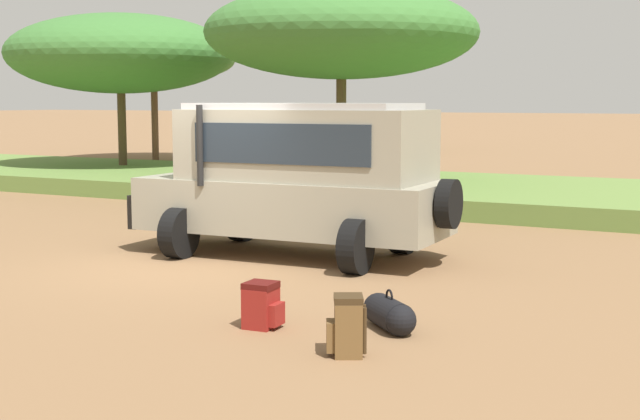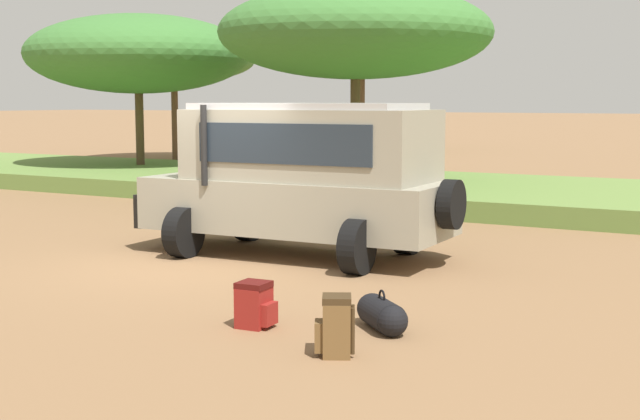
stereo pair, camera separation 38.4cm
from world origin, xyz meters
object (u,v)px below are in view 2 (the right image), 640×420
object	(u,v)px
backpack_beside_front_wheel	(255,305)
acacia_tree_centre_back	(138,54)
backpack_cluster_center	(335,327)
acacia_tree_left_mid	(361,60)
acacia_tree_far_left	(174,60)
safari_vehicle	(303,176)
duffel_bag_low_black_case	(382,314)
acacia_tree_right_mid	(356,33)

from	to	relation	value
backpack_beside_front_wheel	acacia_tree_centre_back	xyz separation A→B (m)	(-13.66, 13.80, 3.67)
backpack_cluster_center	acacia_tree_left_mid	distance (m)	37.25
backpack_beside_front_wheel	acacia_tree_centre_back	bearing A→B (deg)	134.71
backpack_beside_front_wheel	backpack_cluster_center	distance (m)	1.41
backpack_cluster_center	acacia_tree_far_left	size ratio (longest dim) A/B	0.09
safari_vehicle	duffel_bag_low_black_case	xyz separation A→B (m)	(3.12, -3.55, -1.12)
backpack_beside_front_wheel	acacia_tree_far_left	bearing A→B (deg)	130.68
backpack_cluster_center	acacia_tree_centre_back	world-z (taller)	acacia_tree_centre_back
safari_vehicle	acacia_tree_far_left	size ratio (longest dim) A/B	0.79
acacia_tree_right_mid	acacia_tree_far_left	bearing A→B (deg)	145.92
duffel_bag_low_black_case	acacia_tree_left_mid	distance (m)	36.26
backpack_beside_front_wheel	acacia_tree_right_mid	xyz separation A→B (m)	(-5.26, 12.46, 3.93)
acacia_tree_centre_back	acacia_tree_left_mid	bearing A→B (deg)	95.21
backpack_beside_front_wheel	acacia_tree_left_mid	distance (m)	36.21
safari_vehicle	acacia_tree_right_mid	world-z (taller)	acacia_tree_right_mid
safari_vehicle	backpack_cluster_center	world-z (taller)	safari_vehicle
safari_vehicle	acacia_tree_right_mid	distance (m)	9.46
backpack_beside_front_wheel	acacia_tree_far_left	distance (m)	28.33
acacia_tree_left_mid	acacia_tree_centre_back	distance (m)	18.80
acacia_tree_centre_back	acacia_tree_right_mid	xyz separation A→B (m)	(8.40, -1.34, 0.26)
backpack_beside_front_wheel	duffel_bag_low_black_case	size ratio (longest dim) A/B	0.65
acacia_tree_far_left	acacia_tree_right_mid	size ratio (longest dim) A/B	0.96
safari_vehicle	acacia_tree_centre_back	world-z (taller)	acacia_tree_centre_back
backpack_cluster_center	acacia_tree_right_mid	bearing A→B (deg)	116.80
backpack_cluster_center	acacia_tree_far_left	xyz separation A→B (m)	(-19.60, 21.82, 3.81)
duffel_bag_low_black_case	acacia_tree_left_mid	world-z (taller)	acacia_tree_left_mid
acacia_tree_far_left	acacia_tree_centre_back	xyz separation A→B (m)	(4.63, -7.48, -0.19)
backpack_beside_front_wheel	safari_vehicle	bearing A→B (deg)	114.16
acacia_tree_centre_back	duffel_bag_low_black_case	bearing A→B (deg)	-41.52
safari_vehicle	backpack_beside_front_wheel	size ratio (longest dim) A/B	10.62
backpack_beside_front_wheel	acacia_tree_centre_back	world-z (taller)	acacia_tree_centre_back
duffel_bag_low_black_case	acacia_tree_right_mid	distance (m)	14.14
backpack_beside_front_wheel	acacia_tree_far_left	xyz separation A→B (m)	(-18.30, 21.28, 3.86)
safari_vehicle	acacia_tree_right_mid	size ratio (longest dim) A/B	0.76
acacia_tree_left_mid	acacia_tree_right_mid	xyz separation A→B (m)	(10.11, -20.05, -0.30)
safari_vehicle	acacia_tree_far_left	xyz separation A→B (m)	(-16.44, 17.16, 2.81)
acacia_tree_left_mid	acacia_tree_right_mid	bearing A→B (deg)	-63.24
backpack_beside_front_wheel	backpack_cluster_center	xyz separation A→B (m)	(1.31, -0.54, 0.04)
backpack_cluster_center	acacia_tree_centre_back	distance (m)	21.04
backpack_beside_front_wheel	backpack_cluster_center	world-z (taller)	backpack_cluster_center
acacia_tree_left_mid	acacia_tree_centre_back	bearing A→B (deg)	-84.79
backpack_beside_front_wheel	acacia_tree_left_mid	bearing A→B (deg)	115.30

